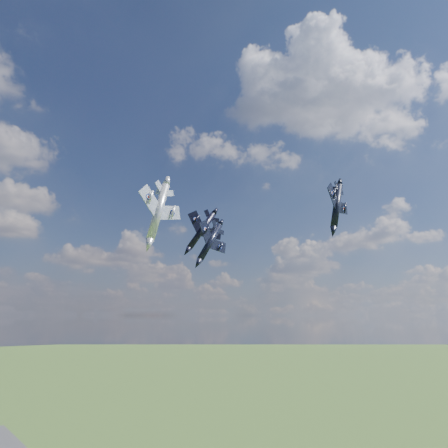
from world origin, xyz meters
TOP-DOWN VIEW (x-y plane):
  - jet_lead_navy at (3.39, 18.86)m, footprint 12.14×15.51m
  - jet_right_navy at (13.07, -7.38)m, footprint 12.32×14.68m
  - jet_high_navy at (10.62, 32.87)m, footprint 14.47×17.57m
  - jet_left_silver at (-13.08, 11.65)m, footprint 14.77×17.65m

SIDE VIEW (x-z plane):
  - jet_lead_navy at x=3.39m, z-range 76.31..84.52m
  - jet_left_silver at x=-13.08m, z-range 80.22..86.55m
  - jet_right_navy at x=13.07m, z-range 81.61..87.51m
  - jet_high_navy at x=10.62m, z-range 81.55..90.34m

